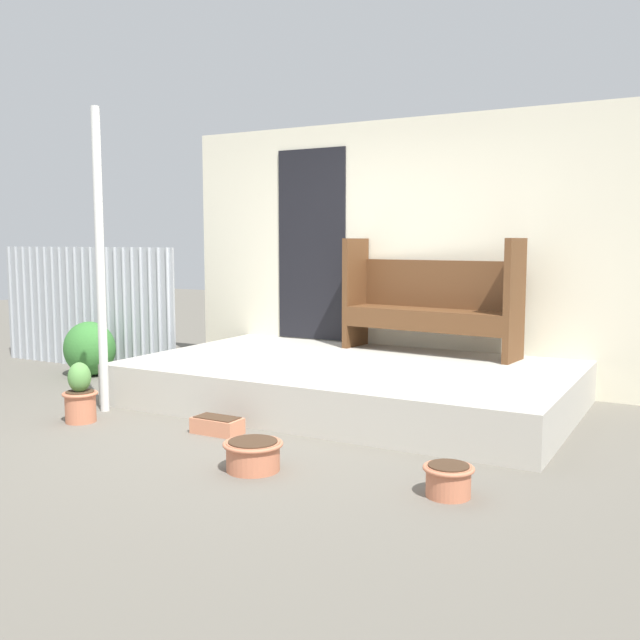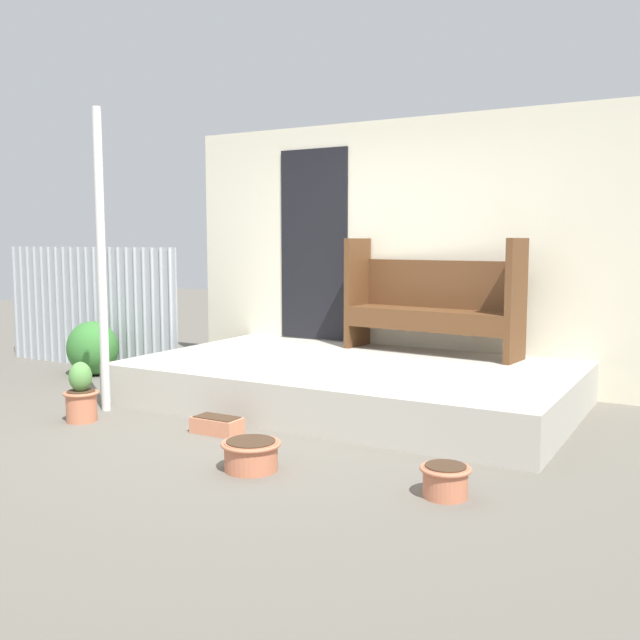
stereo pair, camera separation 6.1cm
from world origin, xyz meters
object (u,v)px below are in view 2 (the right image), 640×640
flower_pot_left (81,396)px  flower_pot_middle (251,454)px  shrub_by_fence (93,348)px  planter_box_rect (217,425)px  bench (433,298)px  flower_pot_right (445,479)px  support_post (101,262)px

flower_pot_left → flower_pot_middle: flower_pot_left is taller
flower_pot_left → shrub_by_fence: size_ratio=0.83×
flower_pot_left → planter_box_rect: 1.18m
bench → planter_box_rect: bearing=-104.5°
bench → flower_pot_right: 2.96m
bench → flower_pot_middle: bearing=-86.4°
flower_pot_middle → flower_pot_right: 1.21m
flower_pot_middle → shrub_by_fence: bearing=151.8°
bench → flower_pot_middle: size_ratio=4.59×
support_post → flower_pot_right: 3.40m
planter_box_rect → shrub_by_fence: (-2.56, 1.18, 0.22)m
support_post → flower_pot_left: 1.10m
support_post → flower_pot_middle: bearing=-19.2°
bench → flower_pot_right: size_ratio=5.99×
bench → shrub_by_fence: (-3.38, -1.04, -0.59)m
planter_box_rect → flower_pot_right: bearing=-12.5°
flower_pot_right → planter_box_rect: flower_pot_right is taller
support_post → shrub_by_fence: bearing=140.7°
bench → planter_box_rect: bench is taller
support_post → flower_pot_middle: 2.36m
flower_pot_left → bench: bearing=51.4°
support_post → flower_pot_middle: (1.96, -0.68, -1.14)m
flower_pot_middle → planter_box_rect: flower_pot_middle is taller
planter_box_rect → shrub_by_fence: 2.83m
flower_pot_right → planter_box_rect: bearing=167.5°
flower_pot_left → planter_box_rect: (1.14, 0.25, -0.14)m
planter_box_rect → shrub_by_fence: bearing=155.2°
flower_pot_left → planter_box_rect: size_ratio=1.28×
support_post → flower_pot_right: bearing=-9.6°
bench → planter_box_rect: size_ratio=4.67×
shrub_by_fence → support_post: bearing=-39.3°
flower_pot_left → shrub_by_fence: shrub_by_fence is taller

